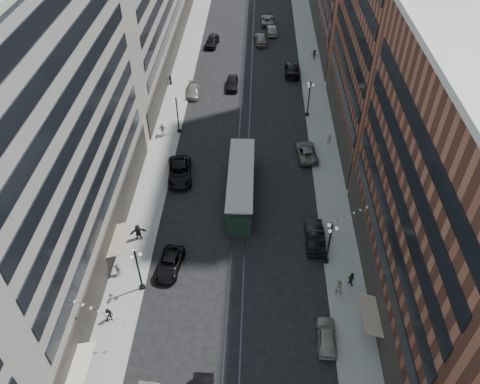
# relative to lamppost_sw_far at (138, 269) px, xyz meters

# --- Properties ---
(ground) EXTENTS (220.00, 220.00, 0.00)m
(ground) POSITION_rel_lamppost_sw_far_xyz_m (9.20, 32.00, -3.10)
(ground) COLOR black
(ground) RESTS_ON ground
(sidewalk_west) EXTENTS (4.00, 180.00, 0.15)m
(sidewalk_west) POSITION_rel_lamppost_sw_far_xyz_m (-1.80, 42.00, -3.02)
(sidewalk_west) COLOR gray
(sidewalk_west) RESTS_ON ground
(sidewalk_east) EXTENTS (4.00, 180.00, 0.15)m
(sidewalk_east) POSITION_rel_lamppost_sw_far_xyz_m (20.20, 42.00, -3.02)
(sidewalk_east) COLOR gray
(sidewalk_east) RESTS_ON ground
(rail_west) EXTENTS (0.12, 180.00, 0.02)m
(rail_west) POSITION_rel_lamppost_sw_far_xyz_m (8.50, 42.00, -3.09)
(rail_west) COLOR #2D2D33
(rail_west) RESTS_ON ground
(rail_east) EXTENTS (0.12, 180.00, 0.02)m
(rail_east) POSITION_rel_lamppost_sw_far_xyz_m (9.90, 42.00, -3.09)
(rail_east) COLOR #2D2D33
(rail_east) RESTS_ON ground
(building_west_mid) EXTENTS (8.00, 36.00, 28.00)m
(building_west_mid) POSITION_rel_lamppost_sw_far_xyz_m (-7.80, 5.00, 10.90)
(building_west_mid) COLOR gray
(building_west_mid) RESTS_ON ground
(building_east_mid) EXTENTS (8.00, 30.00, 24.00)m
(building_east_mid) POSITION_rel_lamppost_sw_far_xyz_m (26.20, -0.00, 8.90)
(building_east_mid) COLOR brown
(building_east_mid) RESTS_ON ground
(lamppost_sw_far) EXTENTS (1.03, 1.14, 5.52)m
(lamppost_sw_far) POSITION_rel_lamppost_sw_far_xyz_m (0.00, 0.00, 0.00)
(lamppost_sw_far) COLOR black
(lamppost_sw_far) RESTS_ON sidewalk_west
(lamppost_sw_mid) EXTENTS (1.03, 1.14, 5.52)m
(lamppost_sw_mid) POSITION_rel_lamppost_sw_far_xyz_m (0.00, 27.00, 0.00)
(lamppost_sw_mid) COLOR black
(lamppost_sw_mid) RESTS_ON sidewalk_west
(lamppost_se_far) EXTENTS (1.03, 1.14, 5.52)m
(lamppost_se_far) POSITION_rel_lamppost_sw_far_xyz_m (18.40, 4.00, 0.00)
(lamppost_se_far) COLOR black
(lamppost_se_far) RESTS_ON sidewalk_east
(lamppost_se_mid) EXTENTS (1.03, 1.14, 5.52)m
(lamppost_se_mid) POSITION_rel_lamppost_sw_far_xyz_m (18.40, 32.00, 0.00)
(lamppost_se_mid) COLOR black
(lamppost_se_mid) RESTS_ON sidewalk_east
(streetcar) EXTENTS (2.96, 13.40, 3.71)m
(streetcar) POSITION_rel_lamppost_sw_far_xyz_m (9.20, 13.90, -1.39)
(streetcar) COLOR #203327
(streetcar) RESTS_ON ground
(car_2) EXTENTS (2.95, 5.23, 1.38)m
(car_2) POSITION_rel_lamppost_sw_far_xyz_m (2.30, 2.62, -2.41)
(car_2) COLOR black
(car_2) RESTS_ON ground
(car_4) EXTENTS (1.91, 4.34, 1.45)m
(car_4) POSITION_rel_lamppost_sw_far_xyz_m (17.51, -5.04, -2.37)
(car_4) COLOR gray
(car_4) RESTS_ON ground
(pedestrian_2) EXTENTS (0.82, 0.46, 1.68)m
(pedestrian_2) POSITION_rel_lamppost_sw_far_xyz_m (-2.25, -3.78, -2.10)
(pedestrian_2) COLOR black
(pedestrian_2) RESTS_ON sidewalk_west
(car_7) EXTENTS (3.66, 6.57, 1.74)m
(car_7) POSITION_rel_lamppost_sw_far_xyz_m (1.44, 17.19, -2.23)
(car_7) COLOR black
(car_7) RESTS_ON ground
(car_8) EXTENTS (2.35, 4.92, 1.38)m
(car_8) POSITION_rel_lamppost_sw_far_xyz_m (0.80, 37.52, -2.41)
(car_8) COLOR slate
(car_8) RESTS_ON ground
(car_9) EXTENTS (2.75, 5.45, 1.78)m
(car_9) POSITION_rel_lamppost_sw_far_xyz_m (2.31, 55.57, -2.21)
(car_9) COLOR black
(car_9) RESTS_ON ground
(car_10) EXTENTS (1.94, 5.41, 1.78)m
(car_10) POSITION_rel_lamppost_sw_far_xyz_m (17.42, 6.87, -2.21)
(car_10) COLOR black
(car_10) RESTS_ON ground
(car_11) EXTENTS (2.99, 5.59, 1.49)m
(car_11) POSITION_rel_lamppost_sw_far_xyz_m (17.60, 22.14, -2.35)
(car_11) COLOR #646259
(car_11) RESTS_ON ground
(car_12) EXTENTS (2.49, 5.90, 1.70)m
(car_12) POSITION_rel_lamppost_sw_far_xyz_m (16.73, 45.03, -2.25)
(car_12) COLOR black
(car_12) RESTS_ON ground
(car_13) EXTENTS (1.89, 4.68, 1.59)m
(car_13) POSITION_rel_lamppost_sw_far_xyz_m (6.86, 40.02, -2.30)
(car_13) COLOR black
(car_13) RESTS_ON ground
(car_14) EXTENTS (2.01, 4.81, 1.55)m
(car_14) POSITION_rel_lamppost_sw_far_xyz_m (13.50, 61.11, -2.32)
(car_14) COLOR slate
(car_14) RESTS_ON ground
(pedestrian_5) EXTENTS (1.87, 1.12, 1.95)m
(pedestrian_5) POSITION_rel_lamppost_sw_far_xyz_m (-1.63, 6.57, -1.97)
(pedestrian_5) COLOR black
(pedestrian_5) RESTS_ON sidewalk_west
(pedestrian_6) EXTENTS (1.09, 0.55, 1.81)m
(pedestrian_6) POSITION_rel_lamppost_sw_far_xyz_m (-2.16, 26.14, -2.04)
(pedestrian_6) COLOR #A99E8C
(pedestrian_6) RESTS_ON sidewalk_west
(pedestrian_7) EXTENTS (0.82, 0.86, 1.58)m
(pedestrian_7) POSITION_rel_lamppost_sw_far_xyz_m (20.55, 1.29, -2.16)
(pedestrian_7) COLOR black
(pedestrian_7) RESTS_ON sidewalk_east
(pedestrian_8) EXTENTS (0.82, 0.68, 1.93)m
(pedestrian_8) POSITION_rel_lamppost_sw_far_xyz_m (20.74, 24.71, -1.98)
(pedestrian_8) COLOR beige
(pedestrian_8) RESTS_ON sidewalk_east
(pedestrian_9) EXTENTS (1.19, 0.61, 1.76)m
(pedestrian_9) POSITION_rel_lamppost_sw_far_xyz_m (20.86, 50.28, -2.07)
(pedestrian_9) COLOR black
(pedestrian_9) RESTS_ON sidewalk_east
(car_extra_0) EXTENTS (1.95, 4.98, 1.61)m
(car_extra_0) POSITION_rel_lamppost_sw_far_xyz_m (16.89, 45.19, -2.29)
(car_extra_0) COLOR black
(car_extra_0) RESTS_ON ground
(car_extra_1) EXTENTS (2.67, 5.40, 1.77)m
(car_extra_1) POSITION_rel_lamppost_sw_far_xyz_m (11.40, 57.02, -2.21)
(car_extra_1) COLOR slate
(car_extra_1) RESTS_ON ground
(car_extra_2) EXTENTS (2.55, 5.43, 1.50)m
(car_extra_2) POSITION_rel_lamppost_sw_far_xyz_m (12.71, 66.38, -2.35)
(car_extra_2) COLOR gray
(car_extra_2) RESTS_ON ground
(pedestrian_extra_0) EXTENTS (1.01, 0.74, 1.57)m
(pedestrian_extra_0) POSITION_rel_lamppost_sw_far_xyz_m (-2.69, 1.57, -2.16)
(pedestrian_extra_0) COLOR #A49888
(pedestrian_extra_0) RESTS_ON sidewalk_west
(pedestrian_extra_1) EXTENTS (0.56, 0.82, 1.53)m
(pedestrian_extra_1) POSITION_rel_lamppost_sw_far_xyz_m (-3.21, 40.55, -2.18)
(pedestrian_extra_1) COLOR black
(pedestrian_extra_1) RESTS_ON sidewalk_west
(pedestrian_extra_2) EXTENTS (1.02, 0.68, 1.94)m
(pedestrian_extra_2) POSITION_rel_lamppost_sw_far_xyz_m (19.09, 0.20, -1.98)
(pedestrian_extra_2) COLOR beige
(pedestrian_extra_2) RESTS_ON sidewalk_east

